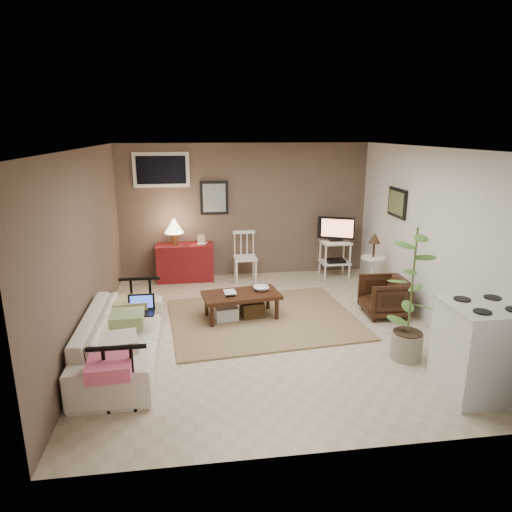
{
  "coord_description": "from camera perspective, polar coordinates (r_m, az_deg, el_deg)",
  "views": [
    {
      "loc": [
        -0.93,
        -5.64,
        2.61
      ],
      "look_at": [
        -0.1,
        0.35,
        0.94
      ],
      "focal_mm": 32.0,
      "sensor_mm": 36.0,
      "label": 1
    }
  ],
  "objects": [
    {
      "name": "floor",
      "position": [
        6.28,
        1.32,
        -9.1
      ],
      "size": [
        5.0,
        5.0,
        0.0
      ],
      "primitive_type": "plane",
      "color": "#C1B293",
      "rests_on": "ground"
    },
    {
      "name": "art_back",
      "position": [
        8.21,
        -5.24,
        7.26
      ],
      "size": [
        0.5,
        0.03,
        0.6
      ],
      "primitive_type": "cube",
      "color": "black"
    },
    {
      "name": "art_right",
      "position": [
        7.48,
        17.24,
        6.38
      ],
      "size": [
        0.03,
        0.6,
        0.45
      ],
      "primitive_type": "cube",
      "color": "black"
    },
    {
      "name": "window",
      "position": [
        8.16,
        -11.76,
        10.49
      ],
      "size": [
        0.96,
        0.03,
        0.6
      ],
      "primitive_type": "cube",
      "color": "white"
    },
    {
      "name": "rug",
      "position": [
        6.58,
        0.92,
        -7.81
      ],
      "size": [
        2.78,
        2.32,
        0.02
      ],
      "primitive_type": "cube",
      "rotation": [
        0.0,
        0.0,
        0.1
      ],
      "color": "#8C7052",
      "rests_on": "floor"
    },
    {
      "name": "coffee_table",
      "position": [
        6.52,
        -1.92,
        -6.0
      ],
      "size": [
        1.14,
        0.7,
        0.41
      ],
      "color": "#391C0F",
      "rests_on": "floor"
    },
    {
      "name": "sofa",
      "position": [
        5.51,
        -16.52,
        -8.81
      ],
      "size": [
        0.61,
        2.08,
        0.81
      ],
      "primitive_type": "imported",
      "rotation": [
        0.0,
        0.0,
        1.57
      ],
      "color": "silver",
      "rests_on": "floor"
    },
    {
      "name": "sofa_pillows",
      "position": [
        5.25,
        -16.42,
        -8.95
      ],
      "size": [
        0.4,
        1.98,
        0.14
      ],
      "primitive_type": null,
      "color": "beige",
      "rests_on": "sofa"
    },
    {
      "name": "sofa_end_rails",
      "position": [
        5.52,
        -15.23,
        -9.33
      ],
      "size": [
        0.56,
        2.08,
        0.7
      ],
      "primitive_type": null,
      "color": "black",
      "rests_on": "floor"
    },
    {
      "name": "laptop",
      "position": [
        5.76,
        -14.14,
        -6.24
      ],
      "size": [
        0.32,
        0.23,
        0.22
      ],
      "color": "black",
      "rests_on": "sofa"
    },
    {
      "name": "red_console",
      "position": [
        8.24,
        -8.96,
        -0.33
      ],
      "size": [
        0.99,
        0.44,
        1.15
      ],
      "color": "maroon",
      "rests_on": "floor"
    },
    {
      "name": "spindle_chair",
      "position": [
        8.14,
        -1.37,
        -0.23
      ],
      "size": [
        0.4,
        0.4,
        0.88
      ],
      "color": "white",
      "rests_on": "floor"
    },
    {
      "name": "tv_stand",
      "position": [
        8.44,
        9.9,
        1.33
      ],
      "size": [
        0.62,
        0.43,
        1.11
      ],
      "color": "white",
      "rests_on": "floor"
    },
    {
      "name": "side_table",
      "position": [
        7.67,
        14.45,
        0.0
      ],
      "size": [
        0.38,
        0.38,
        1.02
      ],
      "color": "white",
      "rests_on": "floor"
    },
    {
      "name": "armchair",
      "position": [
        6.88,
        15.74,
        -4.69
      ],
      "size": [
        0.58,
        0.62,
        0.62
      ],
      "primitive_type": "imported",
      "rotation": [
        0.0,
        0.0,
        -1.6
      ],
      "color": "black",
      "rests_on": "floor"
    },
    {
      "name": "potted_plant",
      "position": [
        5.5,
        18.9,
        -4.04
      ],
      "size": [
        0.4,
        0.4,
        1.61
      ],
      "color": "gray",
      "rests_on": "floor"
    },
    {
      "name": "stove",
      "position": [
        5.19,
        26.33,
        -10.44
      ],
      "size": [
        0.75,
        0.7,
        0.98
      ],
      "color": "silver",
      "rests_on": "floor"
    },
    {
      "name": "bowl",
      "position": [
        6.55,
        0.66,
        -3.39
      ],
      "size": [
        0.22,
        0.06,
        0.22
      ],
      "primitive_type": "imported",
      "rotation": [
        0.0,
        0.0,
        0.02
      ],
      "color": "#391C0F",
      "rests_on": "coffee_table"
    },
    {
      "name": "book_table",
      "position": [
        6.45,
        -4.03,
        -3.71
      ],
      "size": [
        0.17,
        0.03,
        0.23
      ],
      "primitive_type": "imported",
      "rotation": [
        0.0,
        0.0,
        0.08
      ],
      "color": "#391C0F",
      "rests_on": "coffee_table"
    },
    {
      "name": "book_console",
      "position": [
        8.15,
        -7.24,
        2.2
      ],
      "size": [
        0.14,
        0.07,
        0.2
      ],
      "primitive_type": "imported",
      "rotation": [
        0.0,
        0.0,
        -0.4
      ],
      "color": "#391C0F",
      "rests_on": "red_console"
    }
  ]
}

